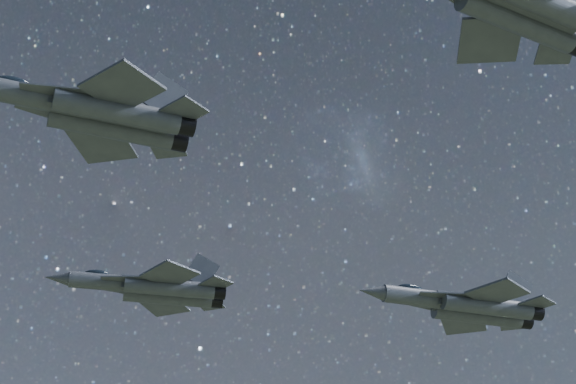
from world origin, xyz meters
name	(u,v)px	position (x,y,z in m)	size (l,w,h in m)	color
jet_lead	(94,112)	(-16.28, -6.57, 147.15)	(16.28, 11.45, 4.11)	#373C45
jet_left	(154,288)	(-3.63, 20.90, 149.67)	(16.85, 11.48, 4.23)	#373C45
jet_right	(509,0)	(1.95, -24.37, 148.50)	(16.00, 11.32, 4.06)	#373C45
jet_slot	(468,306)	(20.09, 6.91, 146.69)	(17.16, 11.90, 4.31)	#373C45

